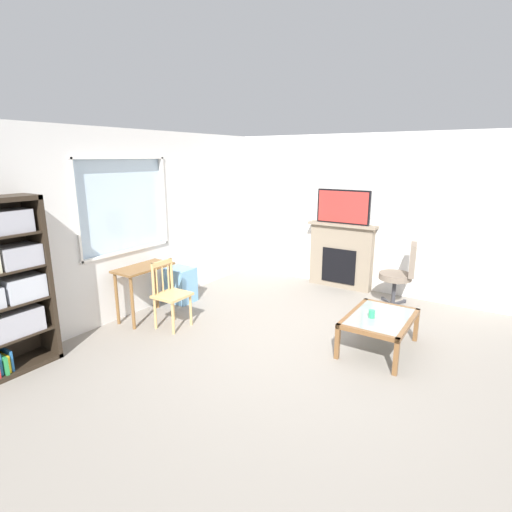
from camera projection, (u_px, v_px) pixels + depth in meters
ground at (288, 349)px, 4.78m from camera, size 6.27×5.98×0.02m
wall_back_with_window at (142, 225)px, 5.82m from camera, size 5.27×0.15×2.60m
wall_right at (367, 214)px, 6.65m from camera, size 0.12×5.18×2.60m
bookshelf at (0, 285)px, 4.06m from camera, size 0.90×0.38×1.85m
desk_under_window at (144, 277)px, 5.53m from camera, size 0.82×0.41×0.76m
wooden_chair at (170, 294)px, 5.28m from camera, size 0.43×0.41×0.90m
plastic_drawer_unit at (181, 285)px, 6.26m from camera, size 0.35×0.40×0.55m
fireplace at (341, 255)px, 6.89m from camera, size 0.26×1.19×1.13m
tv at (343, 207)px, 6.67m from camera, size 0.06×0.92×0.57m
office_chair at (402, 272)px, 5.94m from camera, size 0.58×0.57×1.00m
coffee_table at (380, 321)px, 4.66m from camera, size 1.01×0.70×0.42m
sippy_cup at (372, 314)px, 4.60m from camera, size 0.07×0.07×0.09m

